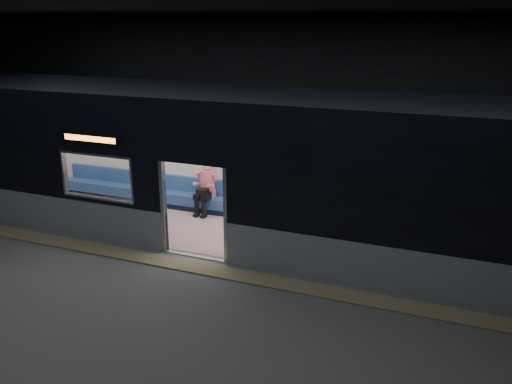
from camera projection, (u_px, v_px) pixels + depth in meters
The scene contains 7 objects.
station_floor at pixel (171, 277), 10.67m from camera, with size 24.00×14.00×0.01m, color #47494C.
station_envelope at pixel (161, 90), 9.55m from camera, with size 24.00×14.00×5.00m.
tactile_strip at pixel (184, 265), 11.15m from camera, with size 22.80×0.50×0.03m, color #8C7F59.
metro_car at pixel (224, 157), 12.35m from camera, with size 18.00×3.04×3.35m.
passenger at pixel (206, 184), 13.92m from camera, with size 0.42×0.70×1.38m.
handbag at pixel (202, 191), 13.75m from camera, with size 0.27×0.23×0.14m, color black.
transit_map at pixel (315, 167), 12.98m from camera, with size 0.98×0.03×0.64m, color white.
Camera 1 is at (5.21, -8.30, 4.85)m, focal length 38.00 mm.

